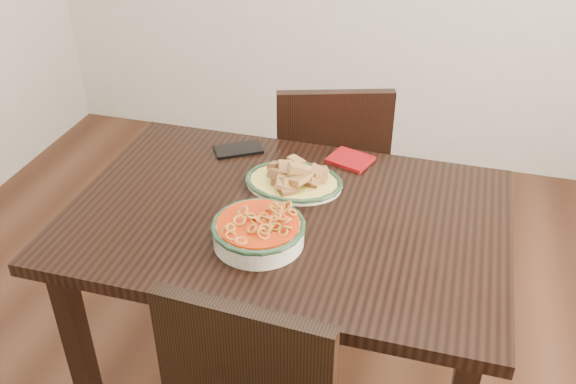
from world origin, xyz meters
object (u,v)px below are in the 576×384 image
(fish_plate, at_px, (294,173))
(smartphone, at_px, (238,150))
(dining_table, at_px, (286,238))
(noodle_bowl, at_px, (258,229))
(chair_far, at_px, (329,171))

(fish_plate, bearing_deg, smartphone, 146.49)
(dining_table, bearing_deg, noodle_bowl, -102.31)
(dining_table, bearing_deg, chair_far, 91.10)
(dining_table, height_order, chair_far, chair_far)
(dining_table, relative_size, fish_plate, 4.25)
(dining_table, relative_size, smartphone, 7.98)
(dining_table, bearing_deg, fish_plate, 97.07)
(dining_table, xyz_separation_m, chair_far, (-0.01, 0.67, -0.16))
(noodle_bowl, bearing_deg, chair_far, 88.55)
(dining_table, relative_size, noodle_bowl, 4.94)
(dining_table, xyz_separation_m, smartphone, (-0.26, 0.31, 0.10))
(fish_plate, bearing_deg, noodle_bowl, -92.83)
(fish_plate, bearing_deg, dining_table, -82.93)
(noodle_bowl, xyz_separation_m, smartphone, (-0.22, 0.46, -0.04))
(chair_far, bearing_deg, dining_table, 73.05)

